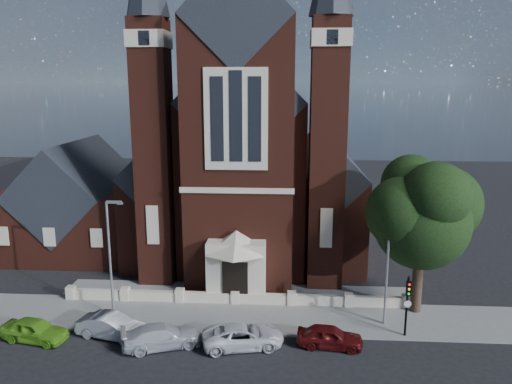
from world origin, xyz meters
TOP-DOWN VIEW (x-y plane):
  - ground at (0.00, 15.00)m, footprint 120.00×120.00m
  - pavement_strip at (0.00, 4.50)m, footprint 60.00×5.00m
  - forecourt_paving at (0.00, 8.50)m, footprint 26.00×3.00m
  - forecourt_wall at (0.00, 6.50)m, footprint 24.00×0.40m
  - church at (-0.00, 22.94)m, footprint 20.01×34.90m
  - parish_hall at (-16.00, 18.00)m, footprint 12.00×12.20m
  - street_tree at (12.60, 5.71)m, footprint 6.40×6.60m
  - street_lamp_left at (-7.91, 4.00)m, footprint 1.16×0.22m
  - street_lamp_right at (10.09, 4.00)m, footprint 1.16×0.22m
  - traffic_signal at (11.00, 2.43)m, footprint 0.28×0.42m
  - car_lime_van at (-11.72, 0.64)m, footprint 4.35×2.40m
  - car_silver_a at (-7.18, 1.35)m, footprint 4.63×2.52m
  - car_silver_b at (-3.77, 0.41)m, footprint 5.11×3.39m
  - car_white_suv at (1.05, 0.75)m, footprint 5.21×3.16m
  - car_dark_red at (6.23, 1.01)m, footprint 4.07×1.99m

SIDE VIEW (x-z plane):
  - ground at x=0.00m, z-range 0.00..0.00m
  - pavement_strip at x=0.00m, z-range -0.06..0.06m
  - forecourt_paving at x=0.00m, z-range -0.07..0.07m
  - forecourt_wall at x=0.00m, z-range -0.45..0.45m
  - car_dark_red at x=6.23m, z-range 0.00..1.34m
  - car_white_suv at x=1.05m, z-range 0.00..1.35m
  - car_silver_b at x=-3.77m, z-range 0.00..1.38m
  - car_lime_van at x=-11.72m, z-range 0.00..1.40m
  - car_silver_a at x=-7.18m, z-range 0.00..1.45m
  - traffic_signal at x=11.00m, z-range 0.58..4.58m
  - parish_hall at x=-16.00m, z-range -1.11..9.13m
  - street_lamp_left at x=-7.91m, z-range 0.55..8.64m
  - street_lamp_right at x=10.09m, z-range 0.55..8.64m
  - street_tree at x=12.60m, z-range 1.61..12.31m
  - church at x=0.00m, z-range -6.41..22.79m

